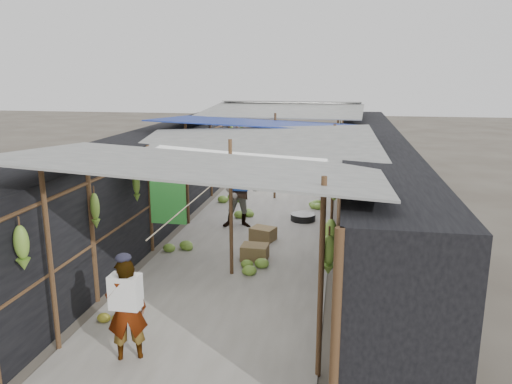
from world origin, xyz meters
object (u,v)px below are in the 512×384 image
Objects in this scene: vendor_seated at (308,174)px; vendor_elderly at (127,310)px; crate_near at (263,234)px; shopper_blue at (240,191)px; black_basin at (303,217)px.

vendor_elderly is at bearing -38.60° from vendor_seated.
vendor_seated is at bearing -121.03° from vendor_elderly.
crate_near is 0.29× the size of shopper_blue.
black_basin is 7.07m from vendor_elderly.
vendor_seated is at bearing 92.59° from black_basin.
shopper_blue is (-0.71, 0.91, 0.76)m from crate_near.
vendor_elderly reaches higher than vendor_seated.
vendor_elderly reaches higher than black_basin.
crate_near is 0.82× the size of black_basin.
black_basin is 0.45× the size of vendor_elderly.
crate_near is 1.89m from black_basin.
vendor_seated is at bearing 102.46° from crate_near.
shopper_blue is at bearing -115.60° from vendor_elderly.
vendor_elderly is (-1.78, -6.81, 0.62)m from black_basin.
vendor_elderly is 6.01m from shopper_blue.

